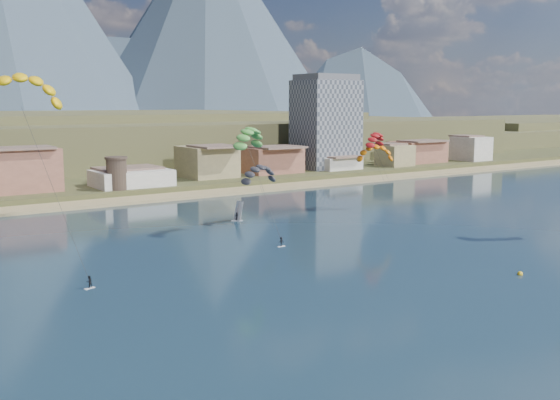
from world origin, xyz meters
name	(u,v)px	position (x,y,z in m)	size (l,w,h in m)	color
ground	(445,326)	(0.00, 0.00, 0.00)	(2400.00, 2400.00, 0.00)	black
beach	(109,202)	(0.00, 106.00, 0.25)	(2200.00, 12.00, 0.90)	tan
foothills	(57,139)	(22.39, 232.47, 9.08)	(940.00, 210.00, 18.00)	brown
apartment_tower	(326,122)	(85.00, 128.00, 17.82)	(20.00, 16.00, 32.00)	gray
watchtower	(117,173)	(5.00, 114.00, 6.37)	(5.82, 5.82, 8.60)	#47382D
kitesurfer_yellow	(20,87)	(-32.24, 47.34, 26.44)	(11.84, 14.57, 29.74)	silver
kitesurfer_green	(249,136)	(9.01, 55.30, 18.32)	(9.50, 17.25, 22.10)	silver
distant_kite_dark	(259,171)	(16.16, 63.03, 10.65)	(9.09, 6.38, 14.07)	#262626
distant_kite_orange	(375,150)	(46.93, 62.08, 13.63)	(9.36, 7.59, 16.74)	#262626
distant_kite_red	(375,137)	(47.32, 62.69, 16.55)	(8.13, 7.10, 19.13)	#262626
windsurfer	(238,215)	(13.72, 67.62, 1.31)	(2.59, 2.58, 4.11)	silver
buoy	(520,274)	(25.26, 8.31, 0.13)	(0.79, 0.79, 0.79)	yellow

